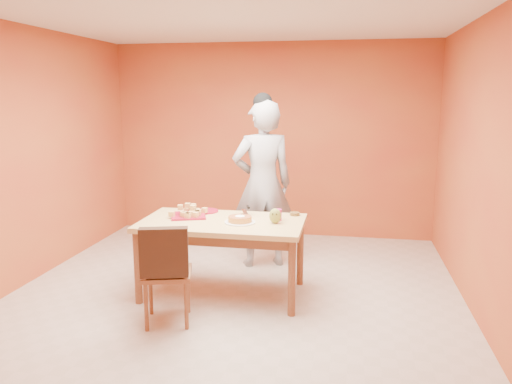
% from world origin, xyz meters
% --- Properties ---
extents(floor, '(5.00, 5.00, 0.00)m').
position_xyz_m(floor, '(0.00, 0.00, 0.00)').
color(floor, beige).
rests_on(floor, ground).
extents(ceiling, '(5.00, 5.00, 0.00)m').
position_xyz_m(ceiling, '(0.00, 0.00, 2.70)').
color(ceiling, silver).
rests_on(ceiling, wall_back).
extents(wall_back, '(4.50, 0.00, 4.50)m').
position_xyz_m(wall_back, '(0.00, 2.50, 1.35)').
color(wall_back, '#B15C28').
rests_on(wall_back, floor).
extents(wall_left, '(0.00, 5.00, 5.00)m').
position_xyz_m(wall_left, '(-2.25, 0.00, 1.35)').
color(wall_left, '#B15C28').
rests_on(wall_left, floor).
extents(wall_right, '(0.00, 5.00, 5.00)m').
position_xyz_m(wall_right, '(2.25, 0.00, 1.35)').
color(wall_right, '#B15C28').
rests_on(wall_right, floor).
extents(dining_table, '(1.60, 0.90, 0.76)m').
position_xyz_m(dining_table, '(-0.12, 0.18, 0.67)').
color(dining_table, tan).
rests_on(dining_table, floor).
extents(dining_chair, '(0.53, 0.59, 0.91)m').
position_xyz_m(dining_chair, '(-0.44, -0.56, 0.47)').
color(dining_chair, brown).
rests_on(dining_chair, floor).
extents(pastry_pile, '(0.31, 0.31, 0.10)m').
position_xyz_m(pastry_pile, '(-0.51, 0.27, 0.83)').
color(pastry_pile, tan).
rests_on(pastry_pile, pastry_platter).
extents(person, '(0.83, 0.69, 1.93)m').
position_xyz_m(person, '(0.12, 1.12, 0.96)').
color(person, '#949497').
rests_on(person, floor).
extents(pastry_platter, '(0.44, 0.44, 0.02)m').
position_xyz_m(pastry_platter, '(-0.51, 0.27, 0.77)').
color(pastry_platter, maroon).
rests_on(pastry_platter, dining_table).
extents(red_dinner_plate, '(0.34, 0.34, 0.02)m').
position_xyz_m(red_dinner_plate, '(-0.39, 0.52, 0.77)').
color(red_dinner_plate, maroon).
rests_on(red_dinner_plate, dining_table).
extents(white_cake_plate, '(0.32, 0.32, 0.01)m').
position_xyz_m(white_cake_plate, '(0.07, 0.12, 0.77)').
color(white_cake_plate, white).
rests_on(white_cake_plate, dining_table).
extents(sponge_cake, '(0.26, 0.26, 0.05)m').
position_xyz_m(sponge_cake, '(0.07, 0.12, 0.80)').
color(sponge_cake, gold).
rests_on(sponge_cake, white_cake_plate).
extents(cake_server, '(0.11, 0.23, 0.01)m').
position_xyz_m(cake_server, '(0.08, 0.30, 0.83)').
color(cake_server, silver).
rests_on(cake_server, sponge_cake).
extents(egg_ornament, '(0.13, 0.11, 0.15)m').
position_xyz_m(egg_ornament, '(0.41, 0.17, 0.83)').
color(egg_ornament, olive).
rests_on(egg_ornament, dining_table).
extents(magenta_glass, '(0.10, 0.10, 0.11)m').
position_xyz_m(magenta_glass, '(0.41, 0.29, 0.82)').
color(magenta_glass, '#DB2072').
rests_on(magenta_glass, dining_table).
extents(checker_tin, '(0.12, 0.12, 0.03)m').
position_xyz_m(checker_tin, '(0.56, 0.53, 0.78)').
color(checker_tin, '#35220E').
rests_on(checker_tin, dining_table).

